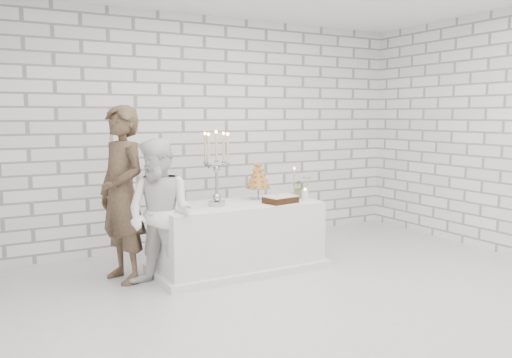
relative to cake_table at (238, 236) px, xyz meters
The scene contains 11 objects.
ground 1.26m from the cake_table, 81.17° to the right, with size 6.00×5.00×0.01m, color silver.
wall_back 1.74m from the cake_table, 82.03° to the left, with size 6.00×0.01×3.00m, color white.
cake_table is the anchor object (origin of this frame).
groom 1.35m from the cake_table, 169.57° to the left, with size 0.66×0.44×1.82m, color #3D2C1E.
bride 1.06m from the cake_table, 168.01° to the right, with size 0.73×0.57×1.50m, color white.
candelabra 0.83m from the cake_table, behind, with size 0.33×0.33×0.81m, color #A3A4AE, non-canonical shape.
croquembouche 0.69m from the cake_table, 22.62° to the left, with size 0.29×0.29×0.44m, color #9D612A, non-canonical shape.
chocolate_cake 0.63m from the cake_table, 25.87° to the right, with size 0.34×0.24×0.08m, color black.
pillar_candle 0.89m from the cake_table, 14.83° to the right, with size 0.08×0.08×0.12m, color white.
extra_taper 1.02m from the cake_table, 11.56° to the left, with size 0.06×0.06×0.32m, color beige.
flowers 0.96m from the cake_table, ahead, with size 0.24×0.20×0.26m, color #4F7C3E.
Camera 1 is at (-2.75, -3.86, 1.72)m, focal length 36.41 mm.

